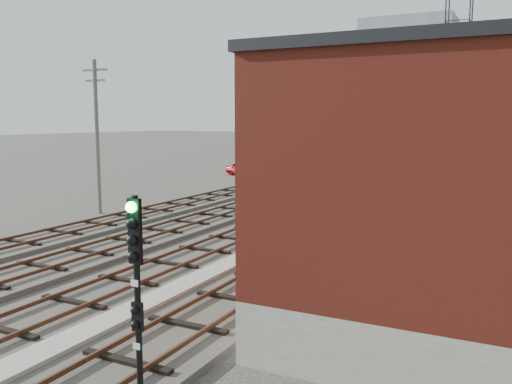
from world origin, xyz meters
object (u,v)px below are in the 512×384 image
Objects in this scene: switch_stand at (301,189)px; car_red at (243,169)px; signal_mast at (136,284)px; car_silver at (274,164)px; car_grey at (287,167)px; site_trailer at (400,157)px.

switch_stand reaches higher than car_red.
signal_mast is 0.99× the size of car_silver.
car_grey is (-7.92, 15.53, 0.09)m from switch_stand.
site_trailer is at bearing -42.34° from car_grey.
site_trailer is 20.63m from car_red.
switch_stand is 0.32× the size of car_silver.
site_trailer reaches higher than car_red.
car_grey is at bearing -140.66° from site_trailer.
switch_stand is (-7.85, 27.79, -1.83)m from signal_mast.
car_silver is at bearing 34.24° from car_grey.
car_red is at bearing 176.37° from car_silver.
site_trailer is 15.37m from car_silver.
car_red is at bearing 131.49° from car_grey.
car_grey is at bearing 110.00° from signal_mast.
car_silver is (-10.81, 18.65, 0.06)m from switch_stand.
signal_mast is at bearing -168.58° from car_grey.
car_grey reaches higher than car_silver.
site_trailer is 15.79m from car_grey.
switch_stand is 17.43m from car_grey.
car_red is 4.87m from car_grey.
switch_stand is 0.36× the size of car_red.
car_red is (-18.88, 39.59, -1.82)m from signal_mast.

